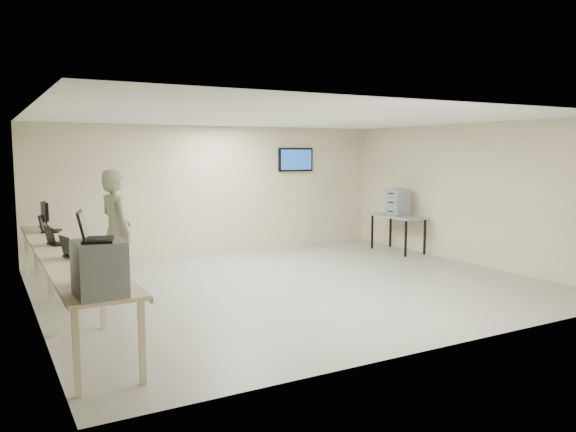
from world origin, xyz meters
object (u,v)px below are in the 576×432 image
workbench (67,255)px  soldier (116,232)px  equipment_box (99,268)px  side_table (398,219)px

workbench → soldier: (0.85, 0.84, 0.16)m
equipment_box → side_table: bearing=29.4°
side_table → workbench: bearing=-167.4°
equipment_box → soldier: bearing=74.1°
side_table → soldier: bearing=-173.1°
side_table → equipment_box: bearing=-149.0°
equipment_box → soldier: 3.70m
soldier → side_table: bearing=-95.1°
workbench → side_table: 7.37m
workbench → equipment_box: size_ratio=11.52×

